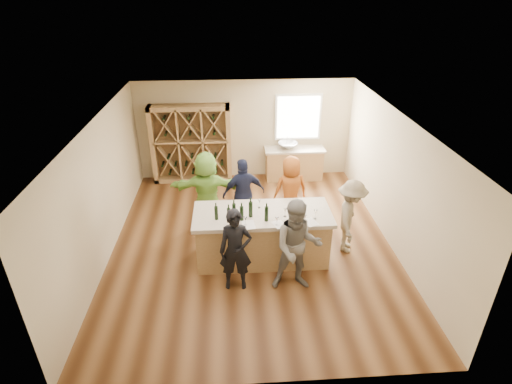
{
  "coord_description": "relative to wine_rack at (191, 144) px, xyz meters",
  "views": [
    {
      "loc": [
        -0.4,
        -7.27,
        5.1
      ],
      "look_at": [
        0.1,
        0.2,
        1.15
      ],
      "focal_mm": 28.0,
      "sensor_mm": 36.0,
      "label": 1
    }
  ],
  "objects": [
    {
      "name": "floor",
      "position": [
        1.5,
        -3.27,
        -1.15
      ],
      "size": [
        6.0,
        7.0,
        0.1
      ],
      "primitive_type": "cube",
      "color": "brown",
      "rests_on": "ground"
    },
    {
      "name": "tasting_menu_c",
      "position": [
        2.56,
        -4.23,
        -0.02
      ],
      "size": [
        0.31,
        0.35,
        0.0
      ],
      "primitive_type": "cube",
      "rotation": [
        0.0,
        0.0,
        0.36
      ],
      "color": "white",
      "rests_on": "tasting_counter_top"
    },
    {
      "name": "wine_glass_f",
      "position": [
        1.63,
        -3.62,
        0.07
      ],
      "size": [
        0.07,
        0.07,
        0.18
      ],
      "primitive_type": "cone",
      "color": "white",
      "rests_on": "tasting_counter_top"
    },
    {
      "name": "wine_bottle_d",
      "position": [
        1.26,
        -4.06,
        0.13
      ],
      "size": [
        0.08,
        0.08,
        0.29
      ],
      "primitive_type": "cylinder",
      "rotation": [
        0.0,
        0.0,
        0.11
      ],
      "color": "black",
      "rests_on": "tasting_counter_top"
    },
    {
      "name": "window_frame",
      "position": [
        3.0,
        0.2,
        0.65
      ],
      "size": [
        1.3,
        0.06,
        1.3
      ],
      "primitive_type": "cube",
      "color": "white",
      "rests_on": "wall_back"
    },
    {
      "name": "person_far_left",
      "position": [
        0.53,
        -2.48,
        -0.18
      ],
      "size": [
        1.72,
        0.64,
        1.84
      ],
      "primitive_type": "imported",
      "rotation": [
        0.0,
        0.0,
        3.12
      ],
      "color": "#8CC64C",
      "rests_on": "floor"
    },
    {
      "name": "wine_bottle_b",
      "position": [
        1.02,
        -4.07,
        0.12
      ],
      "size": [
        0.09,
        0.09,
        0.27
      ],
      "primitive_type": "cylinder",
      "rotation": [
        0.0,
        0.0,
        -0.38
      ],
      "color": "black",
      "rests_on": "tasting_counter_top"
    },
    {
      "name": "wine_glass_d",
      "position": [
        2.1,
        -3.99,
        0.06
      ],
      "size": [
        0.07,
        0.07,
        0.16
      ],
      "primitive_type": "cone",
      "rotation": [
        0.0,
        0.0,
        0.23
      ],
      "color": "white",
      "rests_on": "tasting_counter_top"
    },
    {
      "name": "tasting_counter_top",
      "position": [
        1.68,
        -3.82,
        -0.06
      ],
      "size": [
        2.72,
        1.12,
        0.08
      ],
      "primitive_type": "cube",
      "color": "#C1B29E",
      "rests_on": "tasting_counter_base"
    },
    {
      "name": "wall_back",
      "position": [
        1.5,
        0.28,
        0.3
      ],
      "size": [
        6.0,
        0.1,
        2.8
      ],
      "primitive_type": "cube",
      "color": "#C6B590",
      "rests_on": "ground"
    },
    {
      "name": "tasting_counter_base",
      "position": [
        1.68,
        -3.82,
        -0.6
      ],
      "size": [
        2.6,
        1.0,
        1.0
      ],
      "primitive_type": "cube",
      "color": "#A88250",
      "rests_on": "floor"
    },
    {
      "name": "sink",
      "position": [
        2.7,
        -0.07,
        -0.09
      ],
      "size": [
        0.54,
        0.54,
        0.19
      ],
      "primitive_type": "imported",
      "color": "silver",
      "rests_on": "back_counter_top"
    },
    {
      "name": "back_counter_base",
      "position": [
        2.9,
        -0.07,
        -0.67
      ],
      "size": [
        1.6,
        0.58,
        0.86
      ],
      "primitive_type": "cube",
      "color": "#A88250",
      "rests_on": "floor"
    },
    {
      "name": "wine_bottle_a",
      "position": [
        0.78,
        -4.0,
        0.12
      ],
      "size": [
        0.09,
        0.09,
        0.28
      ],
      "primitive_type": "cylinder",
      "rotation": [
        0.0,
        0.0,
        0.31
      ],
      "color": "black",
      "rests_on": "tasting_counter_top"
    },
    {
      "name": "person_near_left",
      "position": [
        1.12,
        -4.66,
        -0.28
      ],
      "size": [
        0.6,
        0.45,
        1.63
      ],
      "primitive_type": "imported",
      "rotation": [
        0.0,
        0.0,
        -0.02
      ],
      "color": "black",
      "rests_on": "floor"
    },
    {
      "name": "person_near_right",
      "position": [
        2.23,
        -4.75,
        -0.19
      ],
      "size": [
        0.9,
        0.52,
        1.82
      ],
      "primitive_type": "imported",
      "rotation": [
        0.0,
        0.0,
        -0.04
      ],
      "color": "slate",
      "rests_on": "floor"
    },
    {
      "name": "wine_bottle_c",
      "position": [
        1.12,
        -3.95,
        0.13
      ],
      "size": [
        0.09,
        0.09,
        0.29
      ],
      "primitive_type": "cylinder",
      "rotation": [
        0.0,
        0.0,
        0.2
      ],
      "color": "black",
      "rests_on": "tasting_counter_top"
    },
    {
      "name": "person_server",
      "position": [
        3.51,
        -3.64,
        -0.29
      ],
      "size": [
        0.79,
        1.14,
        1.62
      ],
      "primitive_type": "imported",
      "rotation": [
        0.0,
        0.0,
        1.25
      ],
      "color": "gray",
      "rests_on": "floor"
    },
    {
      "name": "wall_front",
      "position": [
        1.5,
        -6.82,
        0.3
      ],
      "size": [
        6.0,
        0.1,
        2.8
      ],
      "primitive_type": "cube",
      "color": "#C6B590",
      "rests_on": "ground"
    },
    {
      "name": "wall_left",
      "position": [
        -1.55,
        -3.27,
        0.3
      ],
      "size": [
        0.1,
        7.0,
        2.8
      ],
      "primitive_type": "cube",
      "color": "#C6B590",
      "rests_on": "ground"
    },
    {
      "name": "wine_rack",
      "position": [
        0.0,
        0.0,
        0.0
      ],
      "size": [
        2.2,
        0.45,
        2.2
      ],
      "primitive_type": "cube",
      "color": "#A88250",
      "rests_on": "floor"
    },
    {
      "name": "wine_glass_e",
      "position": [
        2.66,
        -4.11,
        0.08
      ],
      "size": [
        0.1,
        0.1,
        0.2
      ],
      "primitive_type": "cone",
      "rotation": [
        0.0,
        0.0,
        -0.39
      ],
      "color": "white",
      "rests_on": "tasting_counter_top"
    },
    {
      "name": "ceiling",
      "position": [
        1.5,
        -3.27,
        1.75
      ],
      "size": [
        6.0,
        7.0,
        0.1
      ],
      "primitive_type": "cube",
      "color": "white",
      "rests_on": "ground"
    },
    {
      "name": "person_far_right",
      "position": [
        2.44,
        -2.44,
        -0.27
      ],
      "size": [
        0.89,
        0.65,
        1.66
      ],
      "primitive_type": "imported",
      "rotation": [
        0.0,
        0.0,
        3.31
      ],
      "color": "#994C19",
      "rests_on": "floor"
    },
    {
      "name": "tasting_menu_b",
      "position": [
        1.95,
        -4.26,
        -0.02
      ],
      "size": [
        0.29,
        0.33,
        0.0
      ],
      "primitive_type": "cube",
      "rotation": [
        0.0,
        0.0,
        0.34
      ],
      "color": "white",
      "rests_on": "tasting_counter_top"
    },
    {
      "name": "wine_glass_b",
      "position": [
        1.9,
        -4.3,
        0.06
      ],
      "size": [
        0.07,
        0.07,
        0.17
      ],
      "primitive_type": "cone",
      "rotation": [
        0.0,
        0.0,
        -0.15
      ],
      "color": "white",
      "rests_on": "tasting_counter_top"
    },
    {
      "name": "wine_glass_a",
      "position": [
        1.33,
        -4.25,
        0.06
      ],
      "size": [
        0.07,
        0.07,
        0.17
      ],
      "primitive_type": "cone",
      "rotation": [
        0.0,
        0.0,
        -0.15
      ],
      "color": "white",
      "rests_on": "tasting_counter_top"
    },
    {
      "name": "wine_glass_c",
      "position": [
        2.43,
        -4.27,
        0.08
      ],
      "size": [
        0.08,
        0.08,
        0.19
      ],
      "primitive_type": "cone",
      "rotation": [
        0.0,
        0.0,
        0.06
      ],
      "color": "white",
      "rests_on": "tasting_counter_top"
    },
    {
      "name": "faucet",
      "position": [
        2.7,
        0.11,
        -0.03
      ],
      "size": [
        0.02,
        0.02,
        0.3
      ],
      "primitive_type": "cylinder",
      "color": "silver",
      "rests_on": "back_counter_top"
    },
    {
      "name": "back_counter_top",
      "position": [
        2.9,
        -0.07,
        -0.21
      ],
      "size": [
        1.7,
        0.62,
        0.06
      ],
      "primitive_type": "cube",
      "color": "#C1B29E",
      "rests_on": "back_counter_base"
    },
    {
      "name": "wall_right",
      "position": [
        4.55,
        -3.27,
        0.3
      ],
      "size": [
        0.1,
        7.0,
        2.8
      ],
      "primitive_type": "cube",
      "color": "#C6B590",
      "rests_on": "ground"
    },
    {
      "name": "tasting_menu_a",
      "position": [
        1.38,
        -4.24,
        -0.02
      ],
      "size": [
        0.26,
        0.34,
        0.0
      ],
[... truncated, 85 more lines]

